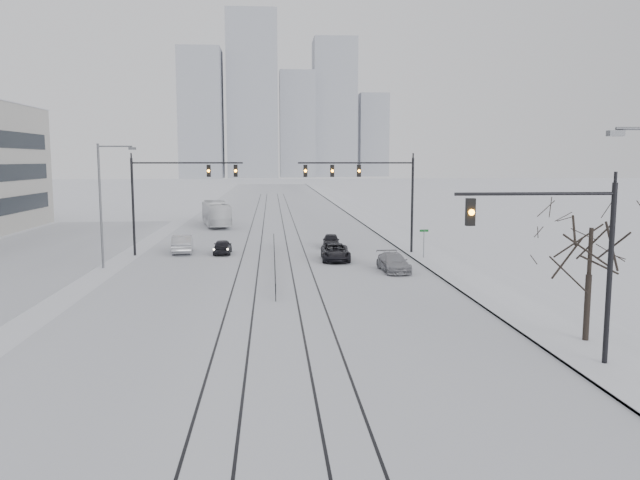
% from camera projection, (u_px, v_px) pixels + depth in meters
% --- Properties ---
extents(ground, '(500.00, 500.00, 0.00)m').
position_uv_depth(ground, '(281.00, 451.00, 16.84)').
color(ground, silver).
rests_on(ground, ground).
extents(road, '(22.00, 260.00, 0.02)m').
position_uv_depth(road, '(273.00, 225.00, 76.17)').
color(road, silver).
rests_on(road, ground).
extents(sidewalk_east, '(5.00, 260.00, 0.16)m').
position_uv_depth(sidewalk_east, '(382.00, 223.00, 77.20)').
color(sidewalk_east, white).
rests_on(sidewalk_east, ground).
extents(curb, '(0.10, 260.00, 0.12)m').
position_uv_depth(curb, '(363.00, 223.00, 77.01)').
color(curb, gray).
rests_on(curb, ground).
extents(parking_strip, '(14.00, 60.00, 0.03)m').
position_uv_depth(parking_strip, '(24.00, 258.00, 49.90)').
color(parking_strip, silver).
rests_on(parking_strip, ground).
extents(tram_rails, '(5.30, 180.00, 0.01)m').
position_uv_depth(tram_rails, '(274.00, 247.00, 56.39)').
color(tram_rails, black).
rests_on(tram_rails, ground).
extents(skyline, '(96.00, 48.00, 72.00)m').
position_uv_depth(skyline, '(282.00, 110.00, 283.91)').
color(skyline, '#979CA6').
rests_on(skyline, ground).
extents(traffic_mast_near, '(6.10, 0.37, 7.00)m').
position_uv_depth(traffic_mast_near, '(569.00, 249.00, 23.02)').
color(traffic_mast_near, black).
rests_on(traffic_mast_near, ground).
extents(traffic_mast_ne, '(9.60, 0.37, 8.00)m').
position_uv_depth(traffic_mast_ne, '(373.00, 185.00, 51.34)').
color(traffic_mast_ne, black).
rests_on(traffic_mast_ne, ground).
extents(traffic_mast_nw, '(9.10, 0.37, 8.00)m').
position_uv_depth(traffic_mast_nw, '(169.00, 188.00, 51.06)').
color(traffic_mast_nw, black).
rests_on(traffic_mast_nw, ground).
extents(street_light_west, '(2.73, 0.25, 9.00)m').
position_uv_depth(street_light_west, '(104.00, 197.00, 44.90)').
color(street_light_west, '#595B60').
rests_on(street_light_west, ground).
extents(bare_tree, '(4.40, 4.40, 6.10)m').
position_uv_depth(bare_tree, '(591.00, 240.00, 26.18)').
color(bare_tree, black).
rests_on(bare_tree, ground).
extents(median_fence, '(0.06, 24.00, 1.00)m').
position_uv_depth(median_fence, '(274.00, 259.00, 46.43)').
color(median_fence, black).
rests_on(median_fence, ground).
extents(street_sign, '(0.70, 0.06, 2.40)m').
position_uv_depth(street_sign, '(424.00, 239.00, 49.19)').
color(street_sign, '#595B60').
rests_on(street_sign, ground).
extents(sedan_sb_inner, '(1.50, 3.64, 1.23)m').
position_uv_depth(sedan_sb_inner, '(222.00, 247.00, 52.16)').
color(sedan_sb_inner, black).
rests_on(sedan_sb_inner, ground).
extents(sedan_sb_outer, '(2.02, 4.76, 1.53)m').
position_uv_depth(sedan_sb_outer, '(183.00, 244.00, 52.83)').
color(sedan_sb_outer, '#B2B5BB').
rests_on(sedan_sb_outer, ground).
extents(sedan_nb_front, '(2.35, 4.77, 1.30)m').
position_uv_depth(sedan_nb_front, '(335.00, 252.00, 48.74)').
color(sedan_nb_front, black).
rests_on(sedan_nb_front, ground).
extents(sedan_nb_right, '(2.02, 4.48, 1.27)m').
position_uv_depth(sedan_nb_right, '(393.00, 263.00, 43.96)').
color(sedan_nb_right, '#939399').
rests_on(sedan_nb_right, ground).
extents(sedan_nb_far, '(1.76, 3.75, 1.24)m').
position_uv_depth(sedan_nb_far, '(331.00, 241.00, 55.92)').
color(sedan_nb_far, black).
rests_on(sedan_nb_far, ground).
extents(box_truck, '(4.40, 10.78, 2.93)m').
position_uv_depth(box_truck, '(216.00, 214.00, 74.20)').
color(box_truck, white).
rests_on(box_truck, ground).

